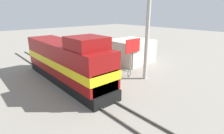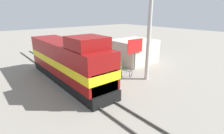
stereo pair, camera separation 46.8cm
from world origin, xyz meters
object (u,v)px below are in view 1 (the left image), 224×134
at_px(person_bystander, 119,70).
at_px(bicycle, 122,72).
at_px(vendor_umbrella, 105,55).
at_px(billboard_sign, 133,47).
at_px(locomotive, 67,62).
at_px(utility_pole, 147,33).

distance_m(person_bystander, bicycle, 1.36).
height_order(vendor_umbrella, billboard_sign, billboard_sign).
distance_m(locomotive, person_bystander, 5.13).
height_order(utility_pole, bicycle, utility_pole).
xyz_separation_m(utility_pole, billboard_sign, (1.24, 2.88, -1.99)).
xyz_separation_m(vendor_umbrella, bicycle, (0.61, -2.21, -1.59)).
height_order(utility_pole, person_bystander, utility_pole).
height_order(person_bystander, bicycle, person_bystander).
height_order(billboard_sign, bicycle, billboard_sign).
xyz_separation_m(locomotive, vendor_umbrella, (4.73, 0.23, -0.10)).
relative_size(locomotive, utility_pole, 1.39).
bearing_deg(locomotive, vendor_umbrella, 2.74).
height_order(locomotive, billboard_sign, locomotive).
distance_m(billboard_sign, person_bystander, 3.95).
xyz_separation_m(utility_pole, person_bystander, (-2.10, 1.67, -3.70)).
bearing_deg(bicycle, vendor_umbrella, 85.54).
bearing_deg(billboard_sign, vendor_umbrella, 151.26).
distance_m(locomotive, vendor_umbrella, 4.74).
bearing_deg(locomotive, person_bystander, -31.04).
bearing_deg(person_bystander, locomotive, 148.96).
bearing_deg(bicycle, locomotive, 139.68).
height_order(locomotive, vendor_umbrella, locomotive).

